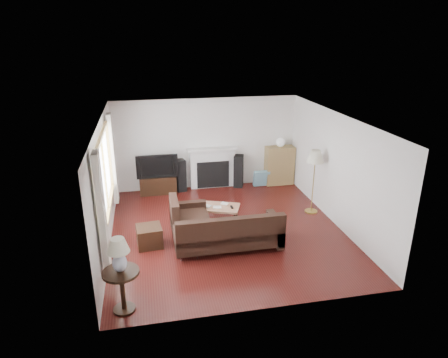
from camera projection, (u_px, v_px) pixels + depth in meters
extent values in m
cube|color=#481310|center=(227.00, 230.00, 8.88)|extent=(5.10, 5.60, 0.04)
cube|color=white|center=(227.00, 119.00, 8.01)|extent=(5.10, 5.60, 0.04)
cube|color=white|center=(206.00, 144.00, 10.97)|extent=(5.00, 0.04, 2.50)
cube|color=white|center=(265.00, 240.00, 5.92)|extent=(5.00, 0.04, 2.50)
cube|color=white|center=(105.00, 186.00, 7.97)|extent=(0.04, 5.50, 2.50)
cube|color=white|center=(336.00, 170.00, 8.91)|extent=(0.04, 5.50, 2.50)
cube|color=olive|center=(105.00, 175.00, 7.69)|extent=(0.12, 2.74, 1.54)
cube|color=beige|center=(102.00, 215.00, 6.36)|extent=(0.10, 0.35, 2.10)
cube|color=beige|center=(113.00, 159.00, 9.15)|extent=(0.10, 0.35, 2.10)
cube|color=white|center=(213.00, 168.00, 11.13)|extent=(1.40, 0.26, 1.15)
cube|color=black|center=(158.00, 184.00, 10.83)|extent=(0.97, 0.44, 0.49)
imported|color=black|center=(157.00, 165.00, 10.63)|extent=(1.10, 0.14, 0.63)
cube|color=black|center=(181.00, 175.00, 10.92)|extent=(0.30, 0.34, 0.89)
cube|color=black|center=(239.00, 171.00, 11.21)|extent=(0.34, 0.37, 0.92)
cube|color=olive|center=(279.00, 165.00, 11.40)|extent=(0.80, 0.38, 1.10)
sphere|color=white|center=(280.00, 143.00, 11.16)|extent=(0.25, 0.25, 0.25)
cube|color=black|center=(228.00, 231.00, 8.03)|extent=(2.34, 1.71, 0.76)
cube|color=#A56E4F|center=(217.00, 214.00, 9.18)|extent=(1.15, 0.88, 0.40)
cube|color=black|center=(149.00, 236.00, 8.17)|extent=(0.54, 0.54, 0.42)
cube|color=#AB8B3B|center=(313.00, 182.00, 9.50)|extent=(0.43, 0.43, 1.57)
cube|color=black|center=(123.00, 291.00, 6.21)|extent=(0.57, 0.57, 0.71)
cube|color=silver|center=(119.00, 255.00, 5.99)|extent=(0.34, 0.34, 0.56)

